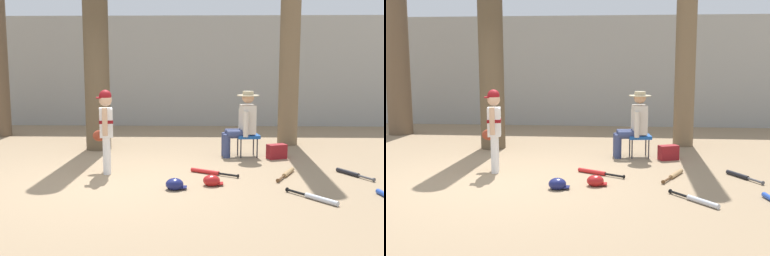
% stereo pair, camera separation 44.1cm
% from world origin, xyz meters
% --- Properties ---
extents(ground_plane, '(60.00, 60.00, 0.00)m').
position_xyz_m(ground_plane, '(0.00, 0.00, 0.00)').
color(ground_plane, '#937A5B').
extents(concrete_back_wall, '(18.00, 0.36, 2.92)m').
position_xyz_m(concrete_back_wall, '(0.00, 6.07, 1.46)').
color(concrete_back_wall, '#9E9E99').
rests_on(concrete_back_wall, ground).
extents(tree_near_player, '(0.69, 0.69, 4.76)m').
position_xyz_m(tree_near_player, '(-0.80, 2.50, 2.05)').
color(tree_near_player, brown).
rests_on(tree_near_player, ground).
extents(tree_behind_spectator, '(0.69, 0.69, 5.99)m').
position_xyz_m(tree_behind_spectator, '(3.04, 3.14, 2.62)').
color(tree_behind_spectator, brown).
rests_on(tree_behind_spectator, ground).
extents(young_ballplayer, '(0.41, 0.57, 1.31)m').
position_xyz_m(young_ballplayer, '(-0.23, 0.53, 0.74)').
color(young_ballplayer, white).
rests_on(young_ballplayer, ground).
extents(folding_stool, '(0.45, 0.45, 0.41)m').
position_xyz_m(folding_stool, '(2.09, 1.87, 0.36)').
color(folding_stool, '#194C9E').
rests_on(folding_stool, ground).
extents(seated_spectator, '(0.67, 0.54, 1.20)m').
position_xyz_m(seated_spectator, '(1.99, 1.86, 0.64)').
color(seated_spectator, navy).
rests_on(seated_spectator, ground).
extents(handbag_beside_stool, '(0.38, 0.29, 0.26)m').
position_xyz_m(handbag_beside_stool, '(2.60, 1.68, 0.13)').
color(handbag_beside_stool, maroon).
rests_on(handbag_beside_stool, ground).
extents(bat_black_composite, '(0.41, 0.68, 0.07)m').
position_xyz_m(bat_black_composite, '(3.55, 0.47, 0.03)').
color(bat_black_composite, black).
rests_on(bat_black_composite, ground).
extents(bat_aluminum_silver, '(0.55, 0.67, 0.07)m').
position_xyz_m(bat_aluminum_silver, '(2.72, -0.87, 0.03)').
color(bat_aluminum_silver, '#B7BCC6').
rests_on(bat_aluminum_silver, ground).
extents(bat_wood_tan, '(0.40, 0.76, 0.07)m').
position_xyz_m(bat_wood_tan, '(2.58, 0.44, 0.03)').
color(bat_wood_tan, tan).
rests_on(bat_wood_tan, ground).
extents(bat_red_barrel, '(0.74, 0.46, 0.07)m').
position_xyz_m(bat_red_barrel, '(1.37, 0.49, 0.03)').
color(bat_red_barrel, red).
rests_on(bat_red_barrel, ground).
extents(batting_helmet_navy, '(0.29, 0.22, 0.17)m').
position_xyz_m(batting_helmet_navy, '(0.90, -0.40, 0.07)').
color(batting_helmet_navy, navy).
rests_on(batting_helmet_navy, ground).
extents(batting_helmet_red, '(0.29, 0.22, 0.16)m').
position_xyz_m(batting_helmet_red, '(1.41, -0.18, 0.07)').
color(batting_helmet_red, '#A81919').
rests_on(batting_helmet_red, ground).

